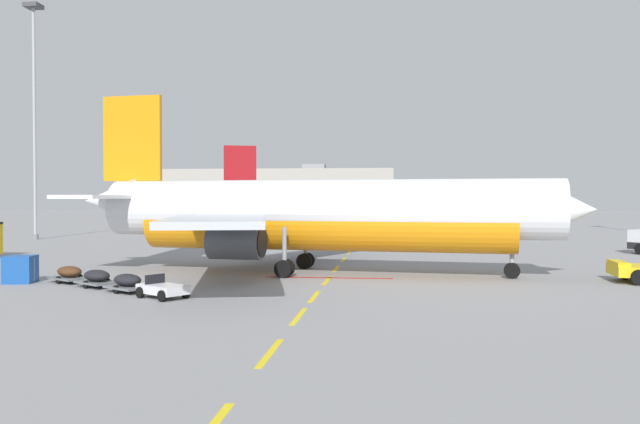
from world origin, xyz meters
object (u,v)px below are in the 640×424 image
Objects in this scene: airliner_mid_left at (336,206)px; baggage_train at (112,280)px; airliner_foreground at (316,214)px; apron_light_mast_near at (34,95)px; uld_cargo_container at (20,269)px.

airliner_mid_left reaches higher than baggage_train.
airliner_mid_left is (-2.64, 46.27, -0.09)m from airliner_foreground.
baggage_train is 51.29m from apron_light_mast_near.
uld_cargo_container is 46.17m from apron_light_mast_near.
airliner_foreground is 1.24× the size of apron_light_mast_near.
apron_light_mast_near reaches higher than baggage_train.
baggage_train is (-7.49, -55.26, -3.33)m from airliner_mid_left.
airliner_foreground is 13.97m from baggage_train.
airliner_foreground reaches higher than airliner_mid_left.
airliner_mid_left is 18.09× the size of uld_cargo_container.
uld_cargo_container is (-6.61, 2.20, 0.27)m from baggage_train.
apron_light_mast_near is (-37.55, 31.01, 13.27)m from airliner_foreground.
uld_cargo_container is at bearing -104.89° from airliner_mid_left.
uld_cargo_container reaches higher than baggage_train.
uld_cargo_container is 0.07× the size of apron_light_mast_near.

